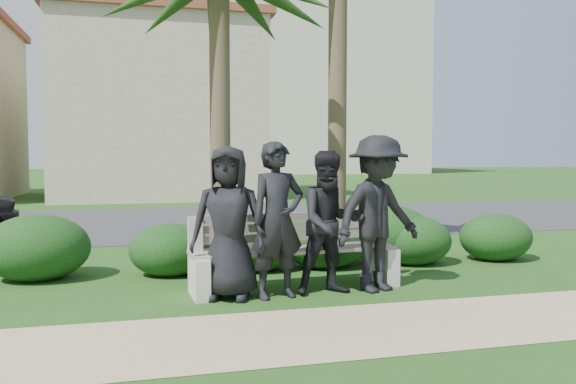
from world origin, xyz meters
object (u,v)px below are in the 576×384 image
man_c (331,223)px  park_bench (295,256)px  man_a (229,223)px  man_b (278,220)px  man_d (378,214)px

man_c → park_bench: bearing=131.0°
park_bench → man_a: bearing=-166.8°
man_a → man_b: bearing=8.7°
park_bench → man_d: bearing=-25.2°
park_bench → man_c: size_ratio=1.53×
man_a → man_c: (1.23, -0.08, -0.03)m
man_b → man_c: (0.66, 0.02, -0.05)m
park_bench → man_c: man_c is taller
man_b → man_a: bearing=157.9°
man_a → man_c: 1.23m
park_bench → man_b: man_b is taller
man_d → man_b: bearing=161.8°
man_b → park_bench: bearing=37.8°
man_c → man_a: bearing=173.7°
man_d → man_a: bearing=158.5°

